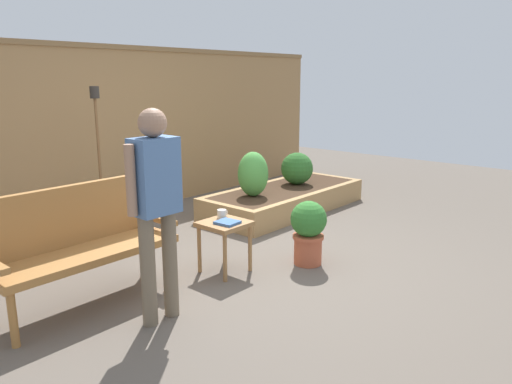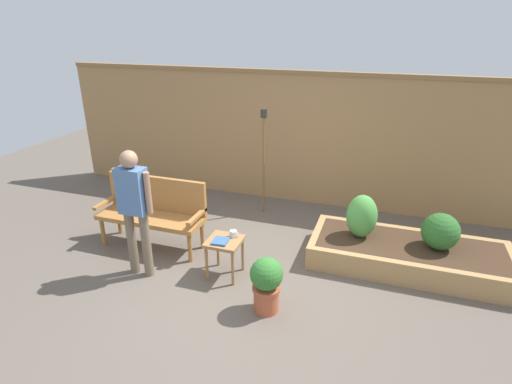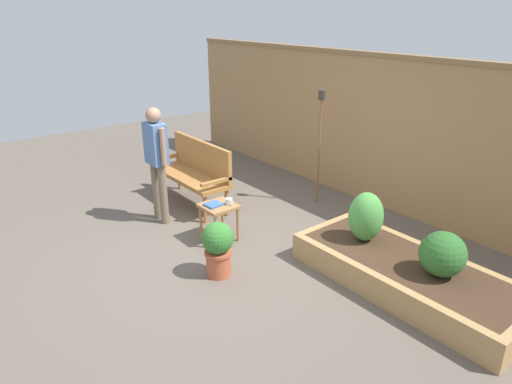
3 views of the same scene
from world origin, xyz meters
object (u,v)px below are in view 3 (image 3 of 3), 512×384
(side_table, at_px, (219,211))
(person_by_bench, at_px, (157,155))
(tiki_torch, at_px, (320,127))
(potted_boxwood, at_px, (218,246))
(shrub_near_bench, at_px, (366,217))
(shrub_far_corner, at_px, (443,254))
(book_on_table, at_px, (213,205))
(cup_on_table, at_px, (229,202))
(garden_bench, at_px, (195,168))

(side_table, xyz_separation_m, person_by_bench, (-0.97, -0.29, 0.54))
(side_table, height_order, tiki_torch, tiki_torch)
(potted_boxwood, bearing_deg, person_by_bench, 173.98)
(shrub_near_bench, bearing_deg, person_by_bench, -153.08)
(side_table, height_order, shrub_far_corner, shrub_far_corner)
(side_table, height_order, person_by_bench, person_by_bench)
(book_on_table, bearing_deg, potted_boxwood, -34.90)
(tiki_torch, bearing_deg, cup_on_table, -83.95)
(garden_bench, relative_size, book_on_table, 7.50)
(tiki_torch, bearing_deg, person_by_bench, -112.13)
(side_table, distance_m, person_by_bench, 1.15)
(cup_on_table, relative_size, potted_boxwood, 0.19)
(side_table, bearing_deg, tiki_torch, 93.37)
(garden_bench, relative_size, cup_on_table, 11.96)
(shrub_near_bench, distance_m, shrub_far_corner, 0.93)
(book_on_table, bearing_deg, tiki_torch, 88.15)
(potted_boxwood, height_order, tiki_torch, tiki_torch)
(garden_bench, distance_m, shrub_near_bench, 2.73)
(garden_bench, height_order, shrub_near_bench, garden_bench)
(shrub_near_bench, bearing_deg, potted_boxwood, -119.85)
(book_on_table, xyz_separation_m, shrub_far_corner, (2.43, 1.01, 0.03))
(garden_bench, xyz_separation_m, side_table, (1.20, -0.41, -0.15))
(book_on_table, height_order, potted_boxwood, potted_boxwood)
(tiki_torch, bearing_deg, potted_boxwood, -71.47)
(side_table, relative_size, tiki_torch, 0.29)
(cup_on_table, xyz_separation_m, potted_boxwood, (0.59, -0.57, -0.17))
(person_by_bench, bearing_deg, cup_on_table, 20.76)
(potted_boxwood, distance_m, tiki_torch, 2.56)
(garden_bench, bearing_deg, shrub_far_corner, 8.53)
(cup_on_table, bearing_deg, potted_boxwood, -44.11)
(side_table, height_order, cup_on_table, cup_on_table)
(book_on_table, distance_m, shrub_far_corner, 2.63)
(cup_on_table, distance_m, person_by_bench, 1.20)
(person_by_bench, bearing_deg, garden_bench, 107.65)
(garden_bench, xyz_separation_m, shrub_far_corner, (3.60, 0.54, -0.02))
(side_table, distance_m, potted_boxwood, 0.81)
(cup_on_table, height_order, tiki_torch, tiki_torch)
(book_on_table, height_order, person_by_bench, person_by_bench)
(garden_bench, relative_size, potted_boxwood, 2.31)
(cup_on_table, height_order, shrub_near_bench, shrub_near_bench)
(tiki_torch, bearing_deg, shrub_far_corner, -19.42)
(book_on_table, bearing_deg, side_table, 64.08)
(side_table, height_order, book_on_table, book_on_table)
(shrub_far_corner, bearing_deg, shrub_near_bench, 180.00)
(shrub_far_corner, bearing_deg, book_on_table, -157.38)
(side_table, bearing_deg, person_by_bench, -163.21)
(shrub_near_bench, bearing_deg, shrub_far_corner, 0.00)
(garden_bench, distance_m, potted_boxwood, 2.07)
(garden_bench, bearing_deg, person_by_bench, -72.35)
(potted_boxwood, relative_size, shrub_near_bench, 1.11)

